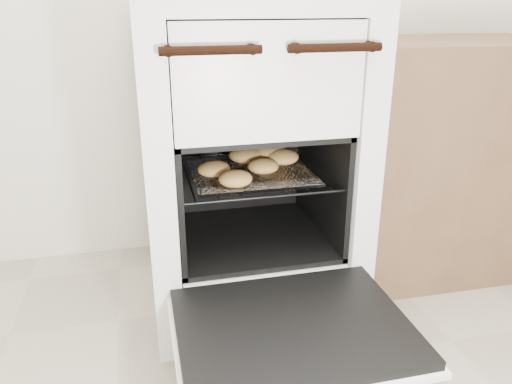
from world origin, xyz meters
TOP-DOWN VIEW (x-y plane):
  - stove at (0.12, 1.14)m, footprint 0.66×0.73m
  - oven_door at (0.12, 0.58)m, footprint 0.59×0.46m
  - oven_rack at (0.12, 1.06)m, footprint 0.48×0.46m
  - foil_sheet at (0.12, 1.04)m, footprint 0.37×0.33m
  - baked_rolls at (0.13, 1.08)m, footprint 0.38×0.35m
  - counter at (0.90, 1.22)m, footprint 0.86×0.58m

SIDE VIEW (x-z plane):
  - oven_door at x=0.12m, z-range 0.20..0.24m
  - counter at x=0.90m, z-range 0.00..0.85m
  - oven_rack at x=0.12m, z-range 0.47..0.47m
  - foil_sheet at x=0.12m, z-range 0.47..0.48m
  - stove at x=0.12m, z-range -0.01..0.99m
  - baked_rolls at x=0.13m, z-range 0.48..0.53m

